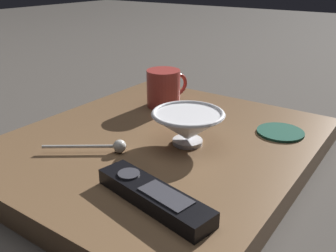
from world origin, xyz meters
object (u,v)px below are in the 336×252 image
(cereal_bowl, at_px, (188,126))
(coffee_mug, at_px, (164,88))
(drink_coaster, at_px, (280,132))
(tv_remote_near, at_px, (153,196))
(teaspoon, at_px, (109,146))

(cereal_bowl, xyz_separation_m, coffee_mug, (0.16, -0.15, 0.01))
(cereal_bowl, bearing_deg, coffee_mug, -42.83)
(cereal_bowl, relative_size, drink_coaster, 1.46)
(cereal_bowl, xyz_separation_m, drink_coaster, (-0.13, -0.15, -0.03))
(cereal_bowl, height_order, tv_remote_near, cereal_bowl)
(coffee_mug, bearing_deg, tv_remote_near, 123.41)
(coffee_mug, relative_size, drink_coaster, 1.17)
(cereal_bowl, height_order, drink_coaster, cereal_bowl)
(cereal_bowl, bearing_deg, tv_remote_near, 108.68)
(teaspoon, xyz_separation_m, drink_coaster, (-0.22, -0.26, -0.01))
(teaspoon, relative_size, drink_coaster, 1.35)
(cereal_bowl, height_order, teaspoon, cereal_bowl)
(tv_remote_near, bearing_deg, coffee_mug, -56.59)
(cereal_bowl, xyz_separation_m, teaspoon, (0.09, 0.11, -0.02))
(drink_coaster, bearing_deg, cereal_bowl, 49.00)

